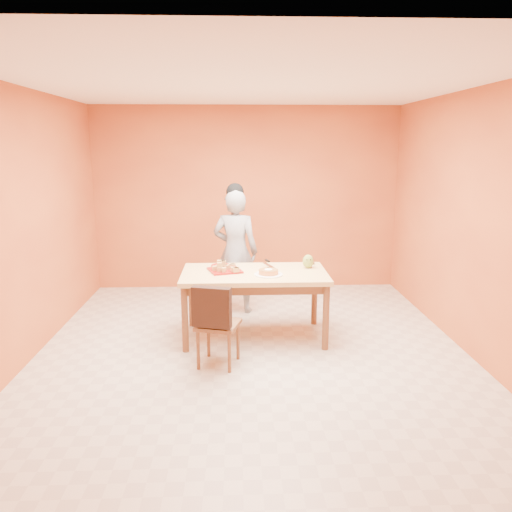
{
  "coord_description": "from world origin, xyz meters",
  "views": [
    {
      "loc": [
        -0.15,
        -4.93,
        2.13
      ],
      "look_at": [
        0.05,
        0.3,
        0.97
      ],
      "focal_mm": 35.0,
      "sensor_mm": 36.0,
      "label": 1
    }
  ],
  "objects_px": {
    "red_dinner_plate": "(221,266)",
    "sponge_cake": "(268,272)",
    "dining_chair": "(218,323)",
    "checker_tin": "(311,263)",
    "magenta_glass": "(309,263)",
    "pastry_platter": "(225,270)",
    "egg_ornament": "(308,261)",
    "dining_table": "(254,280)",
    "person": "(236,252)"
  },
  "relations": [
    {
      "from": "red_dinner_plate",
      "to": "egg_ornament",
      "type": "relative_size",
      "value": 1.49
    },
    {
      "from": "dining_chair",
      "to": "magenta_glass",
      "type": "relative_size",
      "value": 9.0
    },
    {
      "from": "dining_chair",
      "to": "person",
      "type": "xyz_separation_m",
      "value": [
        0.17,
        1.65,
        0.36
      ]
    },
    {
      "from": "red_dinner_plate",
      "to": "magenta_glass",
      "type": "bearing_deg",
      "value": -4.41
    },
    {
      "from": "sponge_cake",
      "to": "magenta_glass",
      "type": "bearing_deg",
      "value": 35.62
    },
    {
      "from": "dining_table",
      "to": "dining_chair",
      "type": "height_order",
      "value": "dining_chair"
    },
    {
      "from": "pastry_platter",
      "to": "egg_ornament",
      "type": "height_order",
      "value": "egg_ornament"
    },
    {
      "from": "dining_table",
      "to": "magenta_glass",
      "type": "xyz_separation_m",
      "value": [
        0.63,
        0.2,
        0.14
      ]
    },
    {
      "from": "dining_chair",
      "to": "egg_ornament",
      "type": "relative_size",
      "value": 5.44
    },
    {
      "from": "dining_chair",
      "to": "checker_tin",
      "type": "bearing_deg",
      "value": 61.1
    },
    {
      "from": "dining_chair",
      "to": "person",
      "type": "distance_m",
      "value": 1.7
    },
    {
      "from": "dining_table",
      "to": "red_dinner_plate",
      "type": "xyz_separation_m",
      "value": [
        -0.37,
        0.28,
        0.1
      ]
    },
    {
      "from": "magenta_glass",
      "to": "checker_tin",
      "type": "height_order",
      "value": "magenta_glass"
    },
    {
      "from": "sponge_cake",
      "to": "magenta_glass",
      "type": "height_order",
      "value": "magenta_glass"
    },
    {
      "from": "dining_chair",
      "to": "checker_tin",
      "type": "xyz_separation_m",
      "value": [
        1.06,
        1.09,
        0.33
      ]
    },
    {
      "from": "magenta_glass",
      "to": "dining_table",
      "type": "bearing_deg",
      "value": -162.1
    },
    {
      "from": "dining_table",
      "to": "sponge_cake",
      "type": "xyz_separation_m",
      "value": [
        0.15,
        -0.14,
        0.13
      ]
    },
    {
      "from": "pastry_platter",
      "to": "checker_tin",
      "type": "relative_size",
      "value": 3.8
    },
    {
      "from": "dining_table",
      "to": "red_dinner_plate",
      "type": "distance_m",
      "value": 0.48
    },
    {
      "from": "dining_table",
      "to": "red_dinner_plate",
      "type": "relative_size",
      "value": 6.87
    },
    {
      "from": "magenta_glass",
      "to": "sponge_cake",
      "type": "bearing_deg",
      "value": -144.38
    },
    {
      "from": "dining_chair",
      "to": "red_dinner_plate",
      "type": "relative_size",
      "value": 3.65
    },
    {
      "from": "pastry_platter",
      "to": "dining_table",
      "type": "bearing_deg",
      "value": -8.22
    },
    {
      "from": "dining_table",
      "to": "checker_tin",
      "type": "xyz_separation_m",
      "value": [
        0.68,
        0.35,
        0.11
      ]
    },
    {
      "from": "red_dinner_plate",
      "to": "sponge_cake",
      "type": "bearing_deg",
      "value": -39.22
    },
    {
      "from": "dining_chair",
      "to": "pastry_platter",
      "type": "distance_m",
      "value": 0.85
    },
    {
      "from": "egg_ornament",
      "to": "checker_tin",
      "type": "distance_m",
      "value": 0.21
    },
    {
      "from": "person",
      "to": "checker_tin",
      "type": "xyz_separation_m",
      "value": [
        0.89,
        -0.57,
        -0.02
      ]
    },
    {
      "from": "sponge_cake",
      "to": "pastry_platter",
      "type": "bearing_deg",
      "value": 158.08
    },
    {
      "from": "pastry_platter",
      "to": "egg_ornament",
      "type": "distance_m",
      "value": 0.95
    },
    {
      "from": "magenta_glass",
      "to": "dining_chair",
      "type": "bearing_deg",
      "value": -137.18
    },
    {
      "from": "dining_table",
      "to": "magenta_glass",
      "type": "bearing_deg",
      "value": 17.9
    },
    {
      "from": "dining_table",
      "to": "egg_ornament",
      "type": "distance_m",
      "value": 0.66
    },
    {
      "from": "red_dinner_plate",
      "to": "magenta_glass",
      "type": "relative_size",
      "value": 2.47
    },
    {
      "from": "checker_tin",
      "to": "person",
      "type": "bearing_deg",
      "value": 147.48
    },
    {
      "from": "egg_ornament",
      "to": "checker_tin",
      "type": "bearing_deg",
      "value": 95.51
    },
    {
      "from": "dining_chair",
      "to": "magenta_glass",
      "type": "height_order",
      "value": "magenta_glass"
    },
    {
      "from": "sponge_cake",
      "to": "magenta_glass",
      "type": "xyz_separation_m",
      "value": [
        0.49,
        0.35,
        0.01
      ]
    },
    {
      "from": "red_dinner_plate",
      "to": "pastry_platter",
      "type": "bearing_deg",
      "value": -78.57
    },
    {
      "from": "red_dinner_plate",
      "to": "sponge_cake",
      "type": "relative_size",
      "value": 1.1
    },
    {
      "from": "dining_table",
      "to": "person",
      "type": "bearing_deg",
      "value": 102.81
    },
    {
      "from": "magenta_glass",
      "to": "pastry_platter",
      "type": "bearing_deg",
      "value": -170.7
    },
    {
      "from": "dining_chair",
      "to": "person",
      "type": "height_order",
      "value": "person"
    },
    {
      "from": "pastry_platter",
      "to": "egg_ornament",
      "type": "bearing_deg",
      "value": 6.54
    },
    {
      "from": "dining_chair",
      "to": "red_dinner_plate",
      "type": "distance_m",
      "value": 1.07
    },
    {
      "from": "pastry_platter",
      "to": "sponge_cake",
      "type": "xyz_separation_m",
      "value": [
        0.47,
        -0.19,
        0.03
      ]
    },
    {
      "from": "person",
      "to": "red_dinner_plate",
      "type": "relative_size",
      "value": 6.84
    },
    {
      "from": "sponge_cake",
      "to": "egg_ornament",
      "type": "xyz_separation_m",
      "value": [
        0.47,
        0.3,
        0.04
      ]
    },
    {
      "from": "egg_ornament",
      "to": "magenta_glass",
      "type": "distance_m",
      "value": 0.06
    },
    {
      "from": "pastry_platter",
      "to": "dining_chair",
      "type": "bearing_deg",
      "value": -93.97
    }
  ]
}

